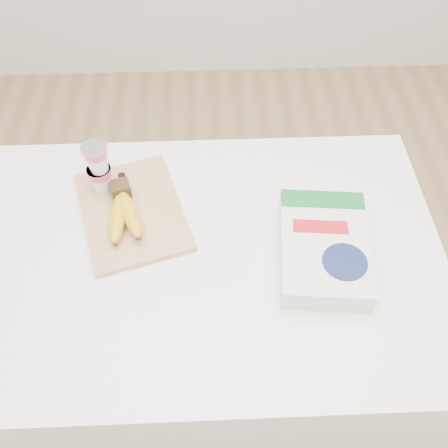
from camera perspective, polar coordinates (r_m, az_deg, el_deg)
name	(u,v)px	position (r m, az deg, el deg)	size (l,w,h in m)	color
room	(188,90)	(0.85, -4.16, 15.03)	(4.00, 4.00, 4.00)	tan
table	(205,334)	(1.58, -2.23, -12.44)	(1.18, 0.78, 0.88)	white
cutting_board	(132,212)	(1.28, -10.46, 1.41)	(0.24, 0.33, 0.02)	tan
bananas	(123,212)	(1.24, -11.44, 1.40)	(0.11, 0.20, 0.06)	#382816
yogurt_stack	(99,167)	(1.28, -14.14, 6.30)	(0.07, 0.07, 0.15)	white
cereal_box	(324,248)	(1.18, 11.34, -2.67)	(0.23, 0.32, 0.07)	white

